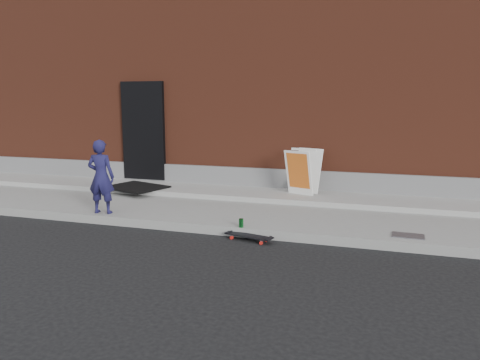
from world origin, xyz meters
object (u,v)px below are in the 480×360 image
at_px(pizza_sign, 303,171).
at_px(soda_can, 241,223).
at_px(child, 101,177).
at_px(skateboard, 249,236).

bearing_deg(pizza_sign, soda_can, -102.62).
height_order(child, skateboard, child).
distance_m(skateboard, pizza_sign, 2.69).
bearing_deg(soda_can, skateboard, -43.99).
xyz_separation_m(child, soda_can, (2.60, -0.15, -0.58)).
distance_m(child, soda_can, 2.67).
xyz_separation_m(skateboard, soda_can, (-0.18, 0.17, 0.15)).
height_order(child, pizza_sign, child).
bearing_deg(pizza_sign, skateboard, -98.03).
distance_m(pizza_sign, soda_can, 2.52).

